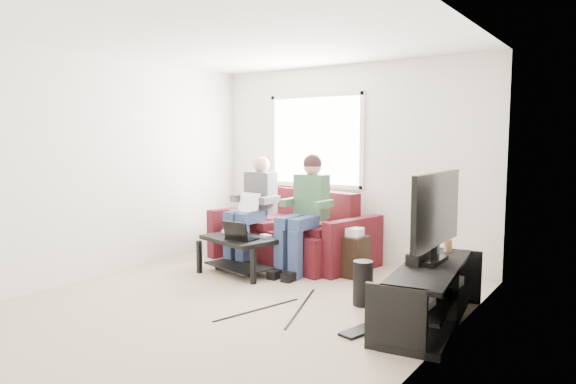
{
  "coord_description": "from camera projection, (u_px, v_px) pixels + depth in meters",
  "views": [
    {
      "loc": [
        3.24,
        -3.84,
        1.63
      ],
      "look_at": [
        0.17,
        0.6,
        1.07
      ],
      "focal_mm": 32.0,
      "sensor_mm": 36.0,
      "label": 1
    }
  ],
  "objects": [
    {
      "name": "laptop_silver",
      "position": [
        245.0,
        207.0,
        6.57
      ],
      "size": [
        0.38,
        0.32,
        0.24
      ],
      "primitive_type": null,
      "rotation": [
        0.0,
        0.0,
        -0.37
      ],
      "color": "silver",
      "rests_on": "person_left"
    },
    {
      "name": "subwoofer",
      "position": [
        363.0,
        283.0,
        5.02
      ],
      "size": [
        0.19,
        0.19,
        0.44
      ],
      "primitive_type": "cylinder",
      "color": "black",
      "rests_on": "floor"
    },
    {
      "name": "console_black",
      "position": [
        428.0,
        290.0,
        4.47
      ],
      "size": [
        0.38,
        0.3,
        0.07
      ],
      "primitive_type": "cube",
      "color": "black",
      "rests_on": "tv_stand"
    },
    {
      "name": "drink_cup",
      "position": [
        448.0,
        246.0,
        5.02
      ],
      "size": [
        0.08,
        0.08,
        0.12
      ],
      "primitive_type": "cylinder",
      "color": "#B17C4C",
      "rests_on": "tv_stand"
    },
    {
      "name": "laptop_black",
      "position": [
        242.0,
        229.0,
        6.01
      ],
      "size": [
        0.38,
        0.3,
        0.24
      ],
      "primitive_type": null,
      "rotation": [
        0.0,
        0.0,
        -0.18
      ],
      "color": "black",
      "rests_on": "coffee_table"
    },
    {
      "name": "wall_right",
      "position": [
        442.0,
        183.0,
        3.87
      ],
      "size": [
        0.0,
        4.5,
        4.5
      ],
      "primitive_type": "plane",
      "rotation": [
        1.57,
        0.0,
        -1.57
      ],
      "color": "silver",
      "rests_on": "floor"
    },
    {
      "name": "controller_b",
      "position": [
        242.0,
        232.0,
        6.36
      ],
      "size": [
        0.16,
        0.13,
        0.04
      ],
      "primitive_type": "cube",
      "rotation": [
        0.0,
        0.0,
        -0.29
      ],
      "color": "black",
      "rests_on": "coffee_table"
    },
    {
      "name": "window",
      "position": [
        315.0,
        141.0,
        7.08
      ],
      "size": [
        1.48,
        0.04,
        1.28
      ],
      "color": "white",
      "rests_on": "wall_back"
    },
    {
      "name": "controller_a",
      "position": [
        228.0,
        232.0,
        6.42
      ],
      "size": [
        0.16,
        0.13,
        0.04
      ],
      "primitive_type": "cube",
      "rotation": [
        0.0,
        0.0,
        -0.31
      ],
      "color": "silver",
      "rests_on": "coffee_table"
    },
    {
      "name": "floor",
      "position": [
        240.0,
        302.0,
        5.14
      ],
      "size": [
        4.5,
        4.5,
        0.0
      ],
      "primitive_type": "plane",
      "color": "tan",
      "rests_on": "ground"
    },
    {
      "name": "person_left",
      "position": [
        253.0,
        204.0,
        6.7
      ],
      "size": [
        0.4,
        0.7,
        1.39
      ],
      "color": "navy",
      "rests_on": "sofa"
    },
    {
      "name": "console_grey",
      "position": [
        441.0,
        281.0,
        4.75
      ],
      "size": [
        0.34,
        0.26,
        0.08
      ],
      "primitive_type": "cube",
      "color": "gray",
      "rests_on": "tv_stand"
    },
    {
      "name": "ceiling",
      "position": [
        237.0,
        36.0,
        4.87
      ],
      "size": [
        4.5,
        4.5,
        0.0
      ],
      "primitive_type": "plane",
      "rotation": [
        3.14,
        0.0,
        0.0
      ],
      "color": "white",
      "rests_on": "wall_back"
    },
    {
      "name": "controller_c",
      "position": [
        266.0,
        236.0,
        6.11
      ],
      "size": [
        0.16,
        0.13,
        0.04
      ],
      "primitive_type": "cube",
      "rotation": [
        0.0,
        0.0,
        -0.34
      ],
      "color": "gray",
      "rests_on": "coffee_table"
    },
    {
      "name": "coffee_table",
      "position": [
        239.0,
        247.0,
        6.17
      ],
      "size": [
        1.01,
        0.75,
        0.45
      ],
      "color": "black",
      "rests_on": "floor"
    },
    {
      "name": "end_table",
      "position": [
        352.0,
        254.0,
        6.08
      ],
      "size": [
        0.33,
        0.33,
        0.58
      ],
      "color": "black",
      "rests_on": "floor"
    },
    {
      "name": "console_white",
      "position": [
        414.0,
        301.0,
        4.18
      ],
      "size": [
        0.3,
        0.22,
        0.06
      ],
      "primitive_type": "cube",
      "color": "silver",
      "rests_on": "tv_stand"
    },
    {
      "name": "keyboard_floor",
      "position": [
        362.0,
        330.0,
        4.36
      ],
      "size": [
        0.26,
        0.48,
        0.03
      ],
      "primitive_type": "cube",
      "rotation": [
        0.0,
        0.0,
        -0.24
      ],
      "color": "black",
      "rests_on": "floor"
    },
    {
      "name": "tv_stand",
      "position": [
        430.0,
        298.0,
        4.52
      ],
      "size": [
        0.69,
        1.65,
        0.53
      ],
      "color": "black",
      "rests_on": "floor"
    },
    {
      "name": "wall_front",
      "position": [
        3.0,
        193.0,
        3.16
      ],
      "size": [
        4.5,
        0.0,
        4.5
      ],
      "primitive_type": "plane",
      "rotation": [
        -1.57,
        0.0,
        0.0
      ],
      "color": "silver",
      "rests_on": "floor"
    },
    {
      "name": "sofa",
      "position": [
        294.0,
        236.0,
        6.82
      ],
      "size": [
        2.18,
        1.28,
        0.94
      ],
      "color": "#4F131D",
      "rests_on": "floor"
    },
    {
      "name": "person_right",
      "position": [
        305.0,
        204.0,
        6.26
      ],
      "size": [
        0.4,
        0.71,
        1.44
      ],
      "color": "navy",
      "rests_on": "sofa"
    },
    {
      "name": "wall_left",
      "position": [
        111.0,
        166.0,
        6.14
      ],
      "size": [
        0.0,
        4.5,
        4.5
      ],
      "primitive_type": "plane",
      "rotation": [
        1.57,
        0.0,
        1.57
      ],
      "color": "silver",
      "rests_on": "floor"
    },
    {
      "name": "wall_back",
      "position": [
        348.0,
        163.0,
        6.85
      ],
      "size": [
        4.5,
        0.0,
        4.5
      ],
      "primitive_type": "plane",
      "rotation": [
        1.57,
        0.0,
        0.0
      ],
      "color": "silver",
      "rests_on": "floor"
    },
    {
      "name": "tv",
      "position": [
        436.0,
        212.0,
        4.52
      ],
      "size": [
        0.12,
        1.1,
        0.81
      ],
      "color": "black",
      "rests_on": "tv_stand"
    },
    {
      "name": "soundbar",
      "position": [
        422.0,
        256.0,
        4.63
      ],
      "size": [
        0.12,
        0.5,
        0.1
      ],
      "primitive_type": "cube",
      "color": "black",
      "rests_on": "tv_stand"
    }
  ]
}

